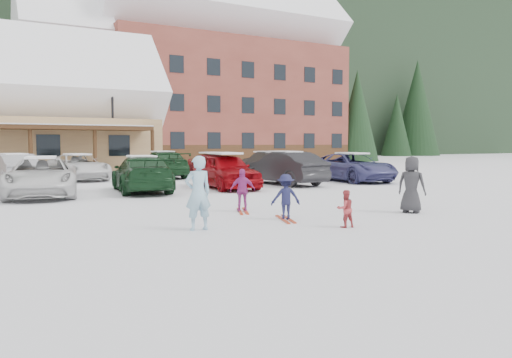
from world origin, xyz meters
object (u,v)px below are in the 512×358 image
child_magenta (243,190)px  parked_car_5 (284,168)px  lamp_post (113,124)px  child_navy (286,197)px  bystander_dark (412,185)px  parked_car_13 (266,162)px  parked_car_6 (352,167)px  alpine_hotel (202,79)px  parked_car_2 (42,177)px  parked_car_10 (78,167)px  parked_car_9 (14,168)px  parked_car_11 (163,165)px  toddler_red (345,209)px  parked_car_12 (213,164)px  parked_car_3 (142,174)px  parked_car_4 (225,171)px  adult_skier (198,193)px

child_magenta → parked_car_5: 9.50m
lamp_post → child_magenta: size_ratio=4.68×
child_navy → bystander_dark: bystander_dark is taller
parked_car_13 → parked_car_6: bearing=87.7°
alpine_hotel → parked_car_2: bearing=-122.6°
alpine_hotel → child_magenta: (-13.88, -36.03, -8.02)m
parked_car_5 → parked_car_6: (4.11, 0.01, -0.05)m
child_navy → parked_car_13: parked_car_13 is taller
parked_car_10 → parked_car_2: bearing=-117.2°
parked_car_9 → parked_car_11: 7.66m
lamp_post → parked_car_11: 7.47m
child_navy → parked_car_5: parked_car_5 is taller
child_magenta → parked_car_9: parked_car_9 is taller
parked_car_13 → bystander_dark: bearing=68.4°
toddler_red → parked_car_13: parked_car_13 is taller
parked_car_5 → parked_car_12: bearing=-93.1°
parked_car_3 → parked_car_6: parked_car_6 is taller
child_navy → parked_car_9: 17.30m
child_navy → parked_car_10: parked_car_10 is taller
parked_car_2 → parked_car_4: (7.29, -0.29, 0.04)m
toddler_red → child_magenta: (-0.85, 3.54, 0.18)m
lamp_post → parked_car_9: bearing=-132.2°
parked_car_3 → parked_car_9: parked_car_3 is taller
parked_car_2 → parked_car_6: size_ratio=1.00×
bystander_dark → parked_car_4: bystander_dark is taller
lamp_post → parked_car_13: bearing=-35.1°
parked_car_11 → child_magenta: bearing=84.6°
parked_car_6 → parked_car_11: size_ratio=1.02×
adult_skier → parked_car_4: size_ratio=0.37×
bystander_dark → parked_car_2: 12.94m
parked_car_5 → parked_car_13: size_ratio=1.11×
lamp_post → child_navy: (-1.10, -23.60, -2.69)m
adult_skier → parked_car_10: adult_skier is taller
parked_car_2 → parked_car_4: bearing=6.8°
lamp_post → parked_car_11: (1.17, -6.93, -2.53)m
lamp_post → parked_car_13: 10.73m
toddler_red → parked_car_3: 10.78m
child_magenta → parked_car_6: 12.52m
parked_car_2 → parked_car_11: (7.13, 7.65, 0.02)m
parked_car_5 → parked_car_9: parked_car_5 is taller
parked_car_10 → parked_car_12: size_ratio=1.21×
toddler_red → parked_car_9: (-5.96, 18.11, 0.28)m
parked_car_5 → parked_car_13: bearing=-121.0°
toddler_red → child_magenta: child_magenta is taller
parked_car_4 → parked_car_5: parked_car_5 is taller
adult_skier → parked_car_2: size_ratio=0.32×
parked_car_5 → parked_car_2: bearing=-5.0°
child_navy → parked_car_6: bearing=-117.8°
alpine_hotel → bystander_dark: alpine_hotel is taller
parked_car_3 → parked_car_9: bearing=-53.1°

